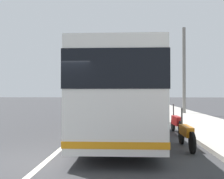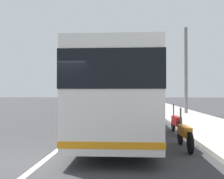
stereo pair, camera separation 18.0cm
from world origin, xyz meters
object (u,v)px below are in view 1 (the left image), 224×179
motorcycle_mid_row (177,123)px  utility_pole (184,71)px  car_oncoming (122,101)px  car_behind_bus (90,104)px  motorcycle_angled (186,134)px  car_ahead_same_lane (96,101)px  car_side_street (126,100)px  coach_bus (120,92)px

motorcycle_mid_row → utility_pole: utility_pole is taller
car_oncoming → utility_pole: bearing=-155.7°
car_behind_bus → motorcycle_angled: bearing=13.7°
motorcycle_angled → car_ahead_same_lane: bearing=10.9°
car_side_street → utility_pole: utility_pole is taller
car_side_street → motorcycle_mid_row: bearing=-173.4°
motorcycle_mid_row → car_side_street: car_side_street is taller
coach_bus → car_ahead_same_lane: size_ratio=3.07×
car_ahead_same_lane → utility_pole: (-15.62, -9.05, 2.92)m
motorcycle_mid_row → car_behind_bus: car_behind_bus is taller
car_oncoming → car_ahead_same_lane: car_oncoming is taller
car_behind_bus → car_ahead_same_lane: bearing=-179.6°
utility_pole → car_ahead_same_lane: bearing=30.1°
car_behind_bus → car_ahead_same_lane: 11.02m
car_ahead_same_lane → car_side_street: 6.98m
car_ahead_same_lane → utility_pole: size_ratio=0.56×
motorcycle_angled → utility_pole: utility_pole is taller
car_oncoming → car_side_street: car_oncoming is taller
motorcycle_angled → motorcycle_mid_row: size_ratio=1.00×
coach_bus → car_ahead_same_lane: (26.46, 4.01, -1.14)m
car_ahead_same_lane → car_side_street: bearing=139.9°
car_oncoming → motorcycle_angled: bearing=-171.3°
motorcycle_mid_row → car_side_street: size_ratio=0.53×
car_ahead_same_lane → car_side_street: (5.51, -4.28, 0.01)m
motorcycle_mid_row → car_behind_bus: (15.41, 5.86, 0.22)m
utility_pole → car_side_street: bearing=12.7°
coach_bus → car_ahead_same_lane: bearing=8.7°
motorcycle_mid_row → coach_bus: bearing=88.8°
car_side_street → car_ahead_same_lane: bearing=144.8°
motorcycle_mid_row → car_oncoming: car_oncoming is taller
motorcycle_angled → car_behind_bus: size_ratio=0.54×
motorcycle_angled → car_ahead_same_lane: 30.43m
car_oncoming → motorcycle_mid_row: bearing=-170.0°
car_behind_bus → utility_pole: utility_pole is taller
car_behind_bus → car_side_street: 16.92m
coach_bus → motorcycle_angled: coach_bus is taller
motorcycle_angled → car_side_street: bearing=2.3°
motorcycle_angled → car_behind_bus: car_behind_bus is taller
utility_pole → car_behind_bus: bearing=61.3°
car_ahead_same_lane → motorcycle_angled: bearing=9.5°
motorcycle_angled → car_behind_bus: (18.79, 5.56, 0.22)m
car_ahead_same_lane → utility_pole: 18.29m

